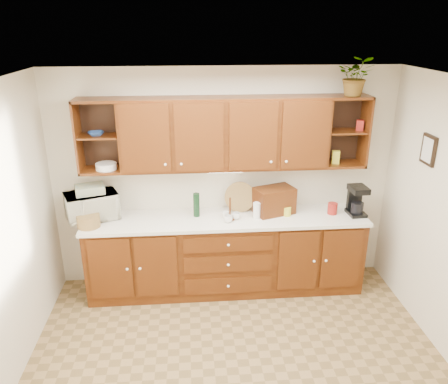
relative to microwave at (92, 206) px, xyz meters
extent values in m
plane|color=olive|center=(1.52, -1.54, -1.09)|extent=(4.00, 4.00, 0.00)
plane|color=white|center=(1.52, -1.54, 1.51)|extent=(4.00, 4.00, 0.00)
plane|color=beige|center=(1.52, 0.21, 0.21)|extent=(4.00, 0.00, 4.00)
cube|color=#391506|center=(1.52, -0.09, -0.64)|extent=(3.20, 0.60, 0.90)
cube|color=white|center=(1.52, -0.10, -0.17)|extent=(3.24, 0.64, 0.04)
cube|color=#391506|center=(1.52, 0.04, 0.80)|extent=(2.30, 0.33, 0.80)
cube|color=black|center=(0.15, 0.20, 0.80)|extent=(0.45, 0.02, 0.80)
cube|color=black|center=(2.90, 0.20, 0.80)|extent=(0.45, 0.02, 0.80)
cube|color=#391506|center=(0.15, 0.04, 0.80)|extent=(0.43, 0.30, 0.02)
cube|color=#391506|center=(2.90, 0.04, 0.80)|extent=(0.43, 0.30, 0.02)
cube|color=#391506|center=(2.90, 0.04, 1.18)|extent=(0.45, 0.33, 0.03)
cube|color=white|center=(1.52, -0.01, 0.38)|extent=(0.40, 0.05, 0.02)
cube|color=black|center=(3.50, -0.64, 0.76)|extent=(0.03, 0.24, 0.30)
cylinder|color=olive|center=(0.00, -0.22, -0.09)|extent=(0.31, 0.31, 0.14)
imported|color=white|center=(0.00, 0.00, 0.00)|extent=(0.66, 0.57, 0.31)
cube|color=#D1B862|center=(0.00, 0.00, 0.20)|extent=(0.36, 0.31, 0.09)
cylinder|color=black|center=(1.18, -0.03, -0.02)|extent=(0.09, 0.09, 0.28)
cylinder|color=olive|center=(1.70, 0.07, -0.15)|extent=(0.37, 0.13, 0.36)
cube|color=#391506|center=(2.09, -0.01, 0.00)|extent=(0.51, 0.41, 0.31)
cylinder|color=#391506|center=(1.56, -0.17, -0.02)|extent=(0.02, 0.02, 0.27)
cylinder|color=#391506|center=(1.56, -0.17, -0.15)|extent=(0.11, 0.11, 0.01)
imported|color=white|center=(1.63, -0.16, -0.12)|extent=(0.11, 0.11, 0.08)
imported|color=white|center=(1.52, -0.11, -0.12)|extent=(0.11, 0.11, 0.08)
imported|color=white|center=(1.53, -0.23, -0.12)|extent=(0.11, 0.11, 0.08)
cylinder|color=maroon|center=(2.77, -0.10, -0.09)|extent=(0.14, 0.14, 0.13)
cylinder|color=white|center=(1.87, -0.14, -0.06)|extent=(0.12, 0.12, 0.19)
cylinder|color=gold|center=(2.23, -0.10, -0.10)|extent=(0.11, 0.11, 0.10)
cube|color=black|center=(3.04, -0.14, -0.14)|extent=(0.20, 0.25, 0.04)
cube|color=black|center=(3.04, -0.05, 0.01)|extent=(0.17, 0.07, 0.30)
cube|color=black|center=(3.04, -0.14, 0.16)|extent=(0.20, 0.25, 0.06)
cylinder|color=black|center=(3.04, -0.16, -0.06)|extent=(0.15, 0.15, 0.13)
imported|color=navy|center=(0.13, 0.02, 0.83)|extent=(0.21, 0.21, 0.04)
cylinder|color=white|center=(0.20, 0.02, 0.46)|extent=(0.30, 0.30, 0.07)
cube|color=gold|center=(2.79, 0.02, 0.50)|extent=(0.10, 0.08, 0.15)
cube|color=maroon|center=(3.04, 0.03, 0.86)|extent=(0.10, 0.09, 0.12)
imported|color=#999999|center=(2.92, -0.01, 1.40)|extent=(0.47, 0.45, 0.42)
camera|label=1|loc=(1.12, -4.66, 1.93)|focal=35.00mm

